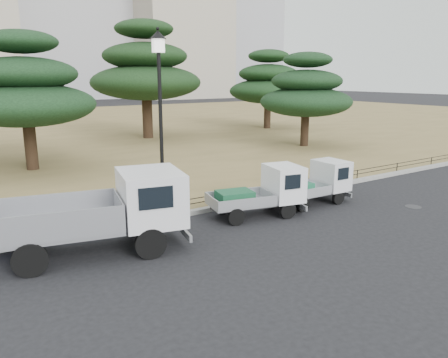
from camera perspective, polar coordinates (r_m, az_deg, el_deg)
ground at (r=14.19m, az=4.48°, el=-6.67°), size 220.00×220.00×0.00m
lawn at (r=42.19m, az=-22.01°, el=5.84°), size 120.00×56.00×0.15m
curb at (r=16.18m, az=-1.17°, el=-3.80°), size 120.00×0.25×0.16m
truck_large at (r=12.53m, az=-15.58°, el=-3.91°), size 5.39×2.97×2.22m
truck_kei_front at (r=15.42m, az=5.12°, el=-1.67°), size 3.51×2.02×1.75m
truck_kei_rear at (r=17.25m, az=11.98°, el=-0.52°), size 3.10×1.39×1.61m
street_lamp at (r=14.81m, az=-8.38°, el=11.01°), size 0.55×0.55×6.11m
pipe_fence at (r=16.20m, az=-1.46°, el=-2.45°), size 38.00×0.04×0.40m
manhole at (r=18.08m, az=23.48°, el=-3.34°), size 0.60×0.60×0.01m
pine_center_left at (r=24.17m, az=-24.55°, el=10.44°), size 6.78×6.78×6.89m
pine_center_right at (r=34.39m, az=-10.20°, el=13.76°), size 8.29×8.29×8.79m
pine_east_near at (r=30.44m, az=10.69°, el=11.05°), size 6.21×6.21×6.27m
pine_east_far at (r=40.67m, az=5.77°, el=12.33°), size 7.00×7.00×7.04m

